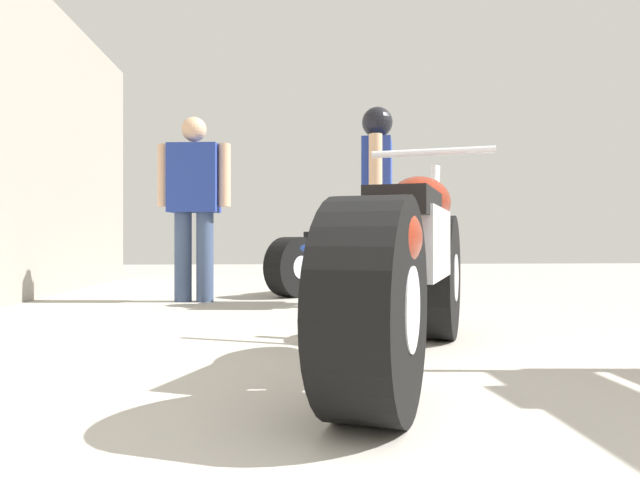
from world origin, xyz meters
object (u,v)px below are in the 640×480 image
mechanic_in_blue (194,197)px  mechanic_with_helmet (377,187)px  motorcycle_maroon_cruiser (410,267)px  motorcycle_black_naked (332,258)px

mechanic_in_blue → mechanic_with_helmet: mechanic_with_helmet is taller
motorcycle_maroon_cruiser → mechanic_with_helmet: bearing=84.2°
motorcycle_black_naked → mechanic_with_helmet: bearing=-77.4°
motorcycle_black_naked → motorcycle_maroon_cruiser: bearing=-89.5°
motorcycle_maroon_cruiser → mechanic_with_helmet: (0.24, 2.34, 0.55)m
motorcycle_black_naked → mechanic_with_helmet: (0.27, -1.20, 0.62)m
mechanic_in_blue → mechanic_with_helmet: size_ratio=0.99×
motorcycle_black_naked → mechanic_in_blue: (-1.27, -0.79, 0.55)m
motorcycle_maroon_cruiser → mechanic_in_blue: (-1.30, 2.75, 0.48)m
motorcycle_maroon_cruiser → motorcycle_black_naked: bearing=90.5°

